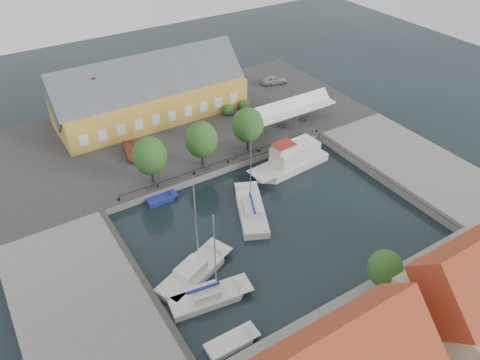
{
  "coord_description": "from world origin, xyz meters",
  "views": [
    {
      "loc": [
        -24.76,
        -33.44,
        35.49
      ],
      "look_at": [
        0.0,
        6.0,
        1.5
      ],
      "focal_mm": 35.0,
      "sensor_mm": 36.0,
      "label": 1
    }
  ],
  "objects_px": {
    "warehouse": "(146,95)",
    "tent_canopy": "(290,109)",
    "trawler": "(291,161)",
    "launch_sw": "(231,344)",
    "car_silver": "(274,80)",
    "launch_nw": "(162,200)",
    "car_red": "(131,151)",
    "west_boat_d": "(209,298)",
    "center_sailboat": "(251,211)",
    "west_boat_c": "(194,273)"
  },
  "relations": [
    {
      "from": "warehouse",
      "to": "tent_canopy",
      "type": "relative_size",
      "value": 2.04
    },
    {
      "from": "trawler",
      "to": "launch_sw",
      "type": "distance_m",
      "value": 28.22
    },
    {
      "from": "car_silver",
      "to": "launch_sw",
      "type": "bearing_deg",
      "value": 155.64
    },
    {
      "from": "car_silver",
      "to": "launch_nw",
      "type": "height_order",
      "value": "car_silver"
    },
    {
      "from": "car_red",
      "to": "launch_nw",
      "type": "distance_m",
      "value": 10.1
    },
    {
      "from": "west_boat_d",
      "to": "launch_nw",
      "type": "bearing_deg",
      "value": 81.16
    },
    {
      "from": "car_red",
      "to": "center_sailboat",
      "type": "distance_m",
      "value": 19.44
    },
    {
      "from": "trawler",
      "to": "car_silver",
      "type": "bearing_deg",
      "value": 59.99
    },
    {
      "from": "warehouse",
      "to": "car_red",
      "type": "xyz_separation_m",
      "value": [
        -6.43,
        -9.2,
        -2.67
      ]
    },
    {
      "from": "car_red",
      "to": "trawler",
      "type": "xyz_separation_m",
      "value": [
        17.44,
        -12.55,
        -0.74
      ]
    },
    {
      "from": "warehouse",
      "to": "tent_canopy",
      "type": "bearing_deg",
      "value": -39.86
    },
    {
      "from": "car_silver",
      "to": "launch_nw",
      "type": "xyz_separation_m",
      "value": [
        -29.71,
        -18.33,
        -1.68
      ]
    },
    {
      "from": "warehouse",
      "to": "car_red",
      "type": "height_order",
      "value": "warehouse"
    },
    {
      "from": "car_red",
      "to": "launch_sw",
      "type": "bearing_deg",
      "value": -86.88
    },
    {
      "from": "center_sailboat",
      "to": "west_boat_d",
      "type": "bearing_deg",
      "value": -140.75
    },
    {
      "from": "car_silver",
      "to": "trawler",
      "type": "relative_size",
      "value": 0.38
    },
    {
      "from": "center_sailboat",
      "to": "launch_sw",
      "type": "distance_m",
      "value": 17.64
    },
    {
      "from": "warehouse",
      "to": "center_sailboat",
      "type": "height_order",
      "value": "center_sailboat"
    },
    {
      "from": "car_red",
      "to": "west_boat_c",
      "type": "xyz_separation_m",
      "value": [
        -2.47,
        -22.7,
        -1.5
      ]
    },
    {
      "from": "car_silver",
      "to": "launch_nw",
      "type": "relative_size",
      "value": 1.16
    },
    {
      "from": "tent_canopy",
      "to": "launch_nw",
      "type": "xyz_separation_m",
      "value": [
        -23.22,
        -5.31,
        -3.59
      ]
    },
    {
      "from": "car_silver",
      "to": "center_sailboat",
      "type": "xyz_separation_m",
      "value": [
        -21.85,
        -26.18,
        -1.4
      ]
    },
    {
      "from": "tent_canopy",
      "to": "center_sailboat",
      "type": "relative_size",
      "value": 1.07
    },
    {
      "from": "car_red",
      "to": "car_silver",
      "type": "bearing_deg",
      "value": 25.12
    },
    {
      "from": "car_red",
      "to": "launch_sw",
      "type": "relative_size",
      "value": 0.94
    },
    {
      "from": "tent_canopy",
      "to": "center_sailboat",
      "type": "bearing_deg",
      "value": -139.43
    },
    {
      "from": "west_boat_c",
      "to": "west_boat_d",
      "type": "height_order",
      "value": "west_boat_c"
    },
    {
      "from": "west_boat_d",
      "to": "trawler",
      "type": "bearing_deg",
      "value": 34.3
    },
    {
      "from": "car_red",
      "to": "trawler",
      "type": "relative_size",
      "value": 0.39
    },
    {
      "from": "west_boat_d",
      "to": "launch_nw",
      "type": "height_order",
      "value": "west_boat_d"
    },
    {
      "from": "tent_canopy",
      "to": "launch_nw",
      "type": "height_order",
      "value": "tent_canopy"
    },
    {
      "from": "west_boat_d",
      "to": "launch_sw",
      "type": "height_order",
      "value": "west_boat_d"
    },
    {
      "from": "west_boat_c",
      "to": "car_red",
      "type": "bearing_deg",
      "value": 83.78
    },
    {
      "from": "car_red",
      "to": "center_sailboat",
      "type": "bearing_deg",
      "value": -57.43
    },
    {
      "from": "launch_sw",
      "to": "center_sailboat",
      "type": "bearing_deg",
      "value": 51.1
    },
    {
      "from": "trawler",
      "to": "launch_sw",
      "type": "xyz_separation_m",
      "value": [
        -20.85,
        -18.99,
        -0.93
      ]
    },
    {
      "from": "car_silver",
      "to": "west_boat_c",
      "type": "height_order",
      "value": "west_boat_c"
    },
    {
      "from": "trawler",
      "to": "warehouse",
      "type": "bearing_deg",
      "value": 116.84
    },
    {
      "from": "car_silver",
      "to": "trawler",
      "type": "distance_m",
      "value": 24.16
    },
    {
      "from": "car_red",
      "to": "west_boat_c",
      "type": "height_order",
      "value": "west_boat_c"
    },
    {
      "from": "warehouse",
      "to": "trawler",
      "type": "bearing_deg",
      "value": -63.16
    },
    {
      "from": "center_sailboat",
      "to": "trawler",
      "type": "height_order",
      "value": "center_sailboat"
    },
    {
      "from": "tent_canopy",
      "to": "car_silver",
      "type": "relative_size",
      "value": 3.11
    },
    {
      "from": "center_sailboat",
      "to": "west_boat_d",
      "type": "relative_size",
      "value": 1.2
    },
    {
      "from": "launch_sw",
      "to": "launch_nw",
      "type": "distance_m",
      "value": 21.81
    },
    {
      "from": "car_silver",
      "to": "west_boat_d",
      "type": "bearing_deg",
      "value": 152.24
    },
    {
      "from": "launch_nw",
      "to": "west_boat_d",
      "type": "bearing_deg",
      "value": -98.84
    },
    {
      "from": "center_sailboat",
      "to": "launch_sw",
      "type": "bearing_deg",
      "value": -128.9
    },
    {
      "from": "car_red",
      "to": "west_boat_d",
      "type": "distance_m",
      "value": 26.49
    },
    {
      "from": "car_red",
      "to": "trawler",
      "type": "bearing_deg",
      "value": -26.45
    }
  ]
}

